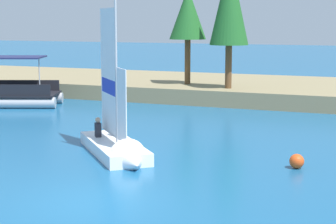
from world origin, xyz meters
TOP-DOWN VIEW (x-y plane):
  - ground_plane at (0.00, 0.00)m, footprint 200.00×200.00m
  - shore_bank at (0.00, 22.45)m, footprint 80.00×10.54m
  - shoreline_tree_left at (-4.77, 19.93)m, footprint 2.18×2.18m
  - shoreline_tree_midleft at (-1.90, 18.77)m, footprint 2.18×2.18m
  - sailboat at (-1.57, 4.56)m, footprint 4.47×4.74m
  - pontoon_boat at (-12.82, 13.61)m, footprint 5.82×4.31m
  - channel_buoy at (4.27, 5.50)m, footprint 0.47×0.47m

SIDE VIEW (x-z plane):
  - ground_plane at x=0.00m, z-range 0.00..0.00m
  - channel_buoy at x=4.27m, z-range 0.00..0.47m
  - sailboat at x=-1.57m, z-range -2.74..3.59m
  - shore_bank at x=0.00m, z-range 0.00..0.89m
  - pontoon_boat at x=-12.82m, z-range -0.67..2.05m
  - shoreline_tree_left at x=-4.77m, z-range 2.17..7.88m
  - shoreline_tree_midleft at x=-1.90m, z-range 2.05..9.29m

